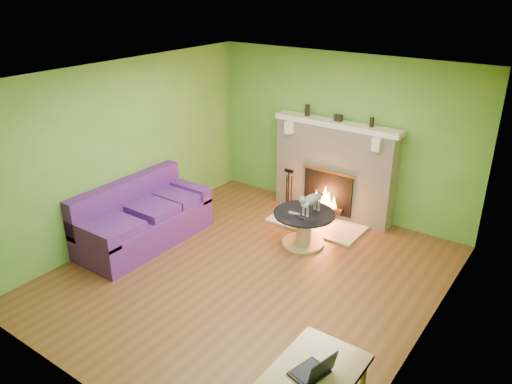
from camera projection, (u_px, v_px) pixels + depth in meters
floor at (250, 275)px, 6.62m from camera, size 5.00×5.00×0.00m
ceiling at (249, 78)px, 5.58m from camera, size 5.00×5.00×0.00m
wall_back at (342, 136)px, 7.97m from camera, size 5.00×0.00×5.00m
wall_front at (76, 277)px, 4.23m from camera, size 5.00×0.00×5.00m
wall_left at (125, 150)px, 7.30m from camera, size 0.00×5.00×5.00m
wall_right at (434, 236)px, 4.90m from camera, size 0.00×5.00×5.00m
window_frame at (403, 252)px, 4.14m from camera, size 0.00×1.20×1.20m
window_pane at (402, 251)px, 4.14m from camera, size 0.00×1.06×1.06m
fireplace at (334, 170)px, 8.04m from camera, size 2.10×0.46×1.58m
hearth at (316, 223)px, 7.96m from camera, size 1.50×0.75×0.03m
mantel at (337, 124)px, 7.72m from camera, size 2.10×0.28×0.08m
sofa at (142, 219)px, 7.35m from camera, size 0.91×2.02×0.91m
coffee_table at (304, 226)px, 7.28m from camera, size 0.90×0.90×0.51m
cat at (311, 202)px, 7.12m from camera, size 0.26×0.56×0.34m
remote_silver at (294, 213)px, 7.16m from camera, size 0.17×0.06×0.02m
remote_black at (299, 217)px, 7.05m from camera, size 0.16×0.11×0.02m
laptop at (310, 363)px, 3.85m from camera, size 0.32×0.34×0.22m
fire_tools at (288, 190)px, 8.25m from camera, size 0.19×0.19×0.73m
mantel_vase_left at (307, 110)px, 7.98m from camera, size 0.08×0.08×0.18m
mantel_vase_right at (372, 122)px, 7.40m from camera, size 0.07×0.07×0.14m
mantel_box at (338, 118)px, 7.70m from camera, size 0.12×0.08×0.10m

